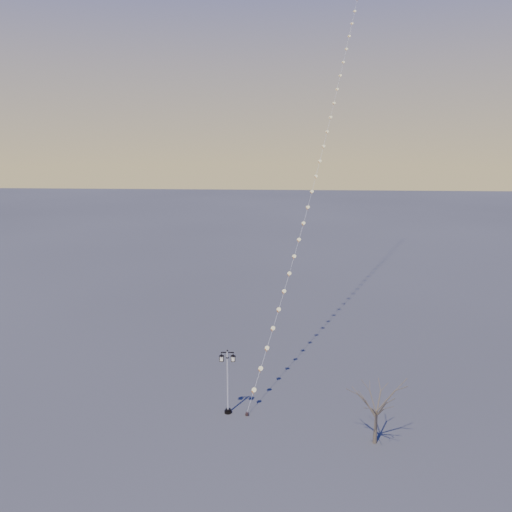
{
  "coord_description": "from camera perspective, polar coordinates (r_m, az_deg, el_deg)",
  "views": [
    {
      "loc": [
        2.6,
        -28.67,
        17.76
      ],
      "look_at": [
        0.38,
        6.9,
        9.41
      ],
      "focal_mm": 35.37,
      "sensor_mm": 36.0,
      "label": 1
    }
  ],
  "objects": [
    {
      "name": "kite_train",
      "position": [
        49.99,
        8.16,
        17.0
      ],
      "size": [
        12.88,
        40.58,
        42.56
      ],
      "rotation": [
        0.0,
        0.0,
        0.06
      ],
      "color": "black",
      "rests_on": "ground"
    },
    {
      "name": "ground",
      "position": [
        33.82,
        -1.45,
        -18.49
      ],
      "size": [
        300.0,
        300.0,
        0.0
      ],
      "primitive_type": "plane",
      "color": "#434343",
      "rests_on": "ground"
    },
    {
      "name": "street_lamp",
      "position": [
        33.87,
        -3.22,
        -13.66
      ],
      "size": [
        1.14,
        0.5,
        4.47
      ],
      "rotation": [
        0.0,
        0.0,
        0.05
      ],
      "color": "black",
      "rests_on": "ground"
    },
    {
      "name": "bare_tree",
      "position": [
        31.53,
        13.54,
        -15.7
      ],
      "size": [
        2.36,
        2.36,
        3.92
      ],
      "rotation": [
        0.0,
        0.0,
        0.06
      ],
      "color": "brown",
      "rests_on": "ground"
    }
  ]
}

